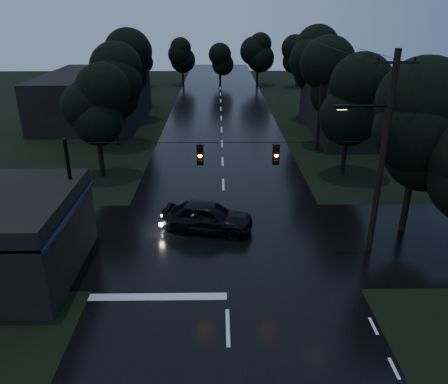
{
  "coord_description": "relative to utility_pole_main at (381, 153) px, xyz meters",
  "views": [
    {
      "loc": [
        -0.33,
        -8.71,
        11.65
      ],
      "look_at": [
        -0.04,
        13.2,
        2.34
      ],
      "focal_mm": 35.0,
      "sensor_mm": 36.0,
      "label": 1
    }
  ],
  "objects": [
    {
      "name": "tree_right_c",
      "position": [
        2.79,
        29.0,
        1.11
      ],
      "size": [
        4.76,
        4.76,
        10.03
      ],
      "color": "black",
      "rests_on": "ground"
    },
    {
      "name": "tree_left_a",
      "position": [
        -16.41,
        11.0,
        -0.02
      ],
      "size": [
        3.92,
        3.92,
        8.26
      ],
      "color": "black",
      "rests_on": "ground"
    },
    {
      "name": "tree_left_c",
      "position": [
        -17.61,
        29.0,
        0.74
      ],
      "size": [
        4.48,
        4.48,
        9.44
      ],
      "color": "black",
      "rests_on": "ground"
    },
    {
      "name": "tree_corner_near",
      "position": [
        2.59,
        2.0,
        0.74
      ],
      "size": [
        4.48,
        4.48,
        9.44
      ],
      "color": "black",
      "rests_on": "ground"
    },
    {
      "name": "cross_street",
      "position": [
        -7.41,
        1.0,
        -5.26
      ],
      "size": [
        60.0,
        9.0,
        0.02
      ],
      "primitive_type": "cube",
      "color": "black",
      "rests_on": "ground"
    },
    {
      "name": "tree_left_b",
      "position": [
        -17.01,
        19.0,
        0.36
      ],
      "size": [
        4.2,
        4.2,
        8.85
      ],
      "color": "black",
      "rests_on": "ground"
    },
    {
      "name": "utility_pole_far",
      "position": [
        0.89,
        17.0,
        -1.38
      ],
      "size": [
        2.0,
        0.3,
        7.5
      ],
      "color": "black",
      "rests_on": "ground"
    },
    {
      "name": "building_far_left",
      "position": [
        -21.41,
        29.0,
        -2.76
      ],
      "size": [
        10.0,
        16.0,
        5.0
      ],
      "primitive_type": "cube",
      "color": "black",
      "rests_on": "ground"
    },
    {
      "name": "building_far_right",
      "position": [
        6.59,
        23.0,
        -3.06
      ],
      "size": [
        10.0,
        14.0,
        4.4
      ],
      "primitive_type": "cube",
      "color": "black",
      "rests_on": "ground"
    },
    {
      "name": "car",
      "position": [
        -8.37,
        2.2,
        -4.4
      ],
      "size": [
        5.36,
        3.01,
        1.72
      ],
      "primitive_type": "imported",
      "rotation": [
        0.0,
        0.0,
        1.37
      ],
      "color": "black",
      "rests_on": "ground"
    },
    {
      "name": "utility_pole_main",
      "position": [
        0.0,
        0.0,
        0.0
      ],
      "size": [
        3.5,
        0.3,
        10.0
      ],
      "color": "black",
      "rests_on": "ground"
    },
    {
      "name": "tree_right_a",
      "position": [
        1.59,
        11.0,
        0.36
      ],
      "size": [
        4.2,
        4.2,
        8.85
      ],
      "color": "black",
      "rests_on": "ground"
    },
    {
      "name": "main_road",
      "position": [
        -7.41,
        19.0,
        -5.26
      ],
      "size": [
        12.0,
        120.0,
        0.02
      ],
      "primitive_type": "cube",
      "color": "black",
      "rests_on": "ground"
    },
    {
      "name": "anchor_pole_left",
      "position": [
        -14.91,
        0.0,
        -2.26
      ],
      "size": [
        0.18,
        0.18,
        6.0
      ],
      "primitive_type": "cylinder",
      "color": "black",
      "rests_on": "ground"
    },
    {
      "name": "span_signals",
      "position": [
        -6.85,
        -0.01,
        -0.01
      ],
      "size": [
        15.0,
        0.37,
        1.12
      ],
      "color": "black",
      "rests_on": "ground"
    },
    {
      "name": "tree_right_b",
      "position": [
        2.19,
        19.0,
        0.74
      ],
      "size": [
        4.48,
        4.48,
        9.44
      ],
      "color": "black",
      "rests_on": "ground"
    }
  ]
}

